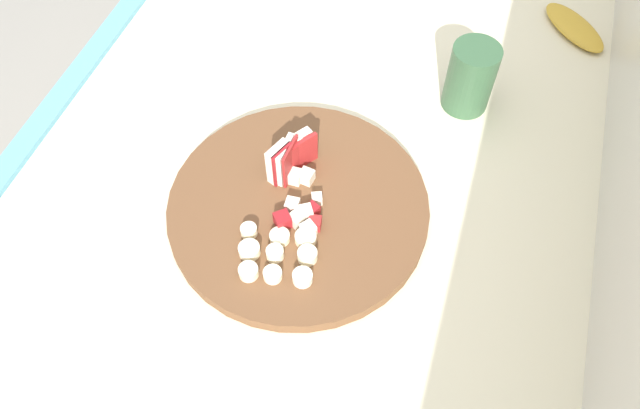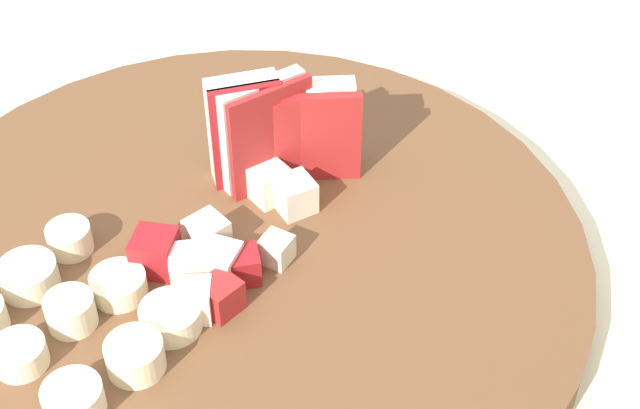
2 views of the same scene
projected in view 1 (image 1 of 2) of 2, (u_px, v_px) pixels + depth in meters
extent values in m
plane|color=gray|center=(313.00, 360.00, 1.69)|extent=(10.00, 10.00, 0.00)
cube|color=beige|center=(311.00, 285.00, 1.31)|extent=(1.44, 0.85, 0.92)
cube|color=#60A8C6|center=(70.00, 94.00, 1.01)|extent=(1.44, 0.04, 0.04)
cube|color=silver|center=(562.00, 293.00, 1.03)|extent=(2.40, 0.04, 1.41)
cylinder|color=brown|center=(298.00, 208.00, 0.86)|extent=(0.36, 0.36, 0.02)
cube|color=#A32323|center=(304.00, 153.00, 0.86)|extent=(0.04, 0.03, 0.05)
cube|color=white|center=(301.00, 149.00, 0.87)|extent=(0.04, 0.04, 0.05)
cube|color=maroon|center=(282.00, 165.00, 0.85)|extent=(0.04, 0.02, 0.06)
cube|color=white|center=(278.00, 162.00, 0.85)|extent=(0.04, 0.03, 0.06)
cube|color=#A32323|center=(301.00, 155.00, 0.86)|extent=(0.04, 0.02, 0.05)
cube|color=#EFE5CC|center=(297.00, 152.00, 0.87)|extent=(0.04, 0.03, 0.05)
cube|color=#A32323|center=(289.00, 161.00, 0.85)|extent=(0.05, 0.01, 0.06)
cube|color=white|center=(286.00, 160.00, 0.85)|extent=(0.05, 0.01, 0.06)
cube|color=maroon|center=(282.00, 220.00, 0.82)|extent=(0.03, 0.03, 0.02)
cube|color=beige|center=(307.00, 176.00, 0.86)|extent=(0.02, 0.02, 0.02)
cube|color=#EFE5CC|center=(305.00, 213.00, 0.83)|extent=(0.03, 0.03, 0.02)
cube|color=maroon|center=(312.00, 210.00, 0.83)|extent=(0.02, 0.02, 0.02)
cube|color=white|center=(308.00, 229.00, 0.82)|extent=(0.02, 0.02, 0.02)
cube|color=#EFE5CC|center=(292.00, 206.00, 0.84)|extent=(0.02, 0.02, 0.02)
cube|color=beige|center=(297.00, 219.00, 0.82)|extent=(0.02, 0.02, 0.02)
cube|color=#A32323|center=(315.00, 223.00, 0.82)|extent=(0.02, 0.02, 0.02)
cube|color=beige|center=(317.00, 199.00, 0.84)|extent=(0.02, 0.02, 0.01)
cube|color=#EFE5CC|center=(294.00, 176.00, 0.86)|extent=(0.02, 0.02, 0.02)
cylinder|color=beige|center=(249.00, 231.00, 0.82)|extent=(0.02, 0.02, 0.01)
cylinder|color=#F4EAC6|center=(249.00, 250.00, 0.80)|extent=(0.03, 0.03, 0.01)
cylinder|color=beige|center=(245.00, 271.00, 0.78)|extent=(0.03, 0.03, 0.01)
cylinder|color=beige|center=(280.00, 237.00, 0.81)|extent=(0.03, 0.03, 0.01)
cylinder|color=#F4EAC6|center=(275.00, 253.00, 0.80)|extent=(0.02, 0.02, 0.02)
cylinder|color=#F4EAC6|center=(273.00, 274.00, 0.78)|extent=(0.02, 0.02, 0.01)
cylinder|color=beige|center=(306.00, 238.00, 0.81)|extent=(0.03, 0.03, 0.01)
cylinder|color=beige|center=(307.00, 255.00, 0.79)|extent=(0.03, 0.03, 0.02)
cylinder|color=white|center=(303.00, 277.00, 0.78)|extent=(0.03, 0.03, 0.01)
ellipsoid|color=gold|center=(574.00, 27.00, 1.07)|extent=(0.14, 0.14, 0.02)
cylinder|color=#335638|center=(470.00, 78.00, 0.93)|extent=(0.07, 0.07, 0.11)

